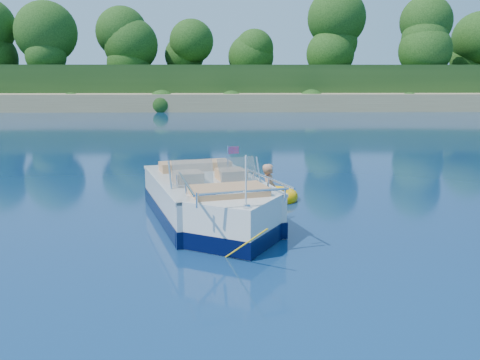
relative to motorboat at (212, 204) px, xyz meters
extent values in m
plane|color=#091640|center=(0.73, -0.21, -0.41)|extent=(160.00, 160.00, 0.00)
cube|color=#917E54|center=(0.73, 37.79, 0.09)|extent=(170.00, 8.00, 2.00)
cube|color=#173515|center=(0.73, 64.79, 0.59)|extent=(170.00, 56.00, 6.00)
cylinder|color=#321C10|center=(-17.27, 40.29, 2.69)|extent=(0.44, 0.44, 3.20)
sphere|color=black|center=(-17.27, 40.29, 5.73)|extent=(5.28, 5.28, 5.28)
cylinder|color=#321C10|center=(0.73, 41.79, 2.89)|extent=(0.44, 0.44, 3.60)
sphere|color=black|center=(0.73, 41.79, 6.31)|extent=(5.94, 5.94, 5.94)
cylinder|color=#321C10|center=(20.73, 39.79, 2.39)|extent=(0.44, 0.44, 2.60)
sphere|color=black|center=(20.73, 39.79, 4.86)|extent=(4.29, 4.29, 4.29)
cube|color=silver|center=(-0.12, 0.41, -0.07)|extent=(3.33, 4.67, 1.17)
cube|color=silver|center=(0.44, -1.50, -0.07)|extent=(2.14, 2.14, 1.17)
cube|color=black|center=(-0.12, 0.41, -0.23)|extent=(3.37, 4.72, 0.33)
cube|color=black|center=(0.44, -1.50, -0.23)|extent=(2.18, 2.18, 0.33)
cube|color=tan|center=(-0.22, 0.73, 0.26)|extent=(2.55, 3.33, 0.11)
cube|color=silver|center=(-0.12, 0.41, 0.48)|extent=(3.37, 4.68, 0.07)
cube|color=black|center=(-0.78, 2.62, -0.02)|extent=(0.70, 0.55, 1.00)
cube|color=#8C9EA5|center=(-0.38, -0.48, 0.80)|extent=(0.90, 0.42, 0.54)
cube|color=#8C9EA5|center=(0.58, -0.20, 0.80)|extent=(0.91, 0.63, 0.54)
cube|color=tan|center=(-0.52, 0.00, 0.51)|extent=(0.76, 0.76, 0.45)
cube|color=tan|center=(0.44, 0.28, 0.51)|extent=(0.76, 0.76, 0.45)
cube|color=tan|center=(-0.44, 1.48, 0.51)|extent=(1.84, 1.08, 0.42)
cube|color=tan|center=(0.38, -1.30, 0.49)|extent=(1.65, 1.22, 0.38)
cylinder|color=silver|center=(0.69, -2.31, 0.99)|extent=(0.04, 0.04, 0.95)
cube|color=red|center=(0.48, -0.22, 1.25)|extent=(0.24, 0.09, 0.16)
cube|color=silver|center=(0.70, -2.37, 0.55)|extent=(0.13, 0.10, 0.06)
cylinder|color=yellow|center=(0.65, -2.79, -0.02)|extent=(0.74, 0.98, 0.85)
torus|color=#FFAB00|center=(1.54, 2.12, -0.32)|extent=(1.36, 1.36, 0.36)
torus|color=red|center=(1.54, 2.12, -0.30)|extent=(1.12, 1.12, 0.12)
imported|color=tan|center=(1.46, 2.22, -0.41)|extent=(0.45, 0.86, 1.63)
camera|label=1|loc=(0.36, -11.59, 2.88)|focal=40.00mm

